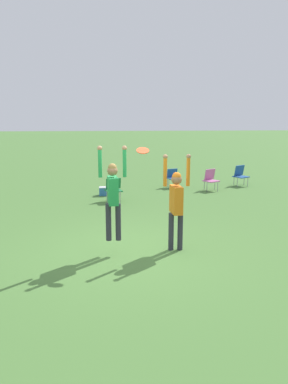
# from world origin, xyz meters

# --- Properties ---
(ground_plane) EXTENTS (120.00, 120.00, 0.00)m
(ground_plane) POSITION_xyz_m (0.00, 0.00, 0.00)
(ground_plane) COLOR #4C7A38
(person_jumping) EXTENTS (0.62, 0.48, 2.05)m
(person_jumping) POSITION_xyz_m (-0.34, -0.11, 1.40)
(person_jumping) COLOR #2D2D38
(person_jumping) RESTS_ON ground_plane
(person_defending) EXTENTS (0.61, 0.48, 2.17)m
(person_defending) POSITION_xyz_m (1.05, 0.03, 1.15)
(person_defending) COLOR #2D2D38
(person_defending) RESTS_ON ground_plane
(frisbee) EXTENTS (0.27, 0.26, 0.12)m
(frisbee) POSITION_xyz_m (0.31, 0.00, 2.25)
(frisbee) COLOR #E04C23
(camping_chair_0) EXTENTS (0.56, 0.60, 0.77)m
(camping_chair_0) POSITION_xyz_m (2.11, 7.33, 0.46)
(camping_chair_0) COLOR gray
(camping_chair_0) RESTS_ON ground_plane
(camping_chair_1) EXTENTS (0.73, 0.79, 0.85)m
(camping_chair_1) POSITION_xyz_m (5.06, 7.51, 0.49)
(camping_chair_1) COLOR gray
(camping_chair_1) RESTS_ON ground_plane
(camping_chair_2) EXTENTS (0.70, 0.76, 0.84)m
(camping_chair_2) POSITION_xyz_m (3.54, 6.62, 0.48)
(camping_chair_2) COLOR gray
(camping_chair_2) RESTS_ON ground_plane
(camping_chair_3) EXTENTS (0.66, 0.70, 0.79)m
(camping_chair_3) POSITION_xyz_m (-0.34, 5.00, 0.46)
(camping_chair_3) COLOR gray
(camping_chair_3) RESTS_ON ground_plane
(cooler_box) EXTENTS (0.37, 0.30, 0.32)m
(cooler_box) POSITION_xyz_m (-0.70, 5.97, 0.16)
(cooler_box) COLOR #336BB7
(cooler_box) RESTS_ON ground_plane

